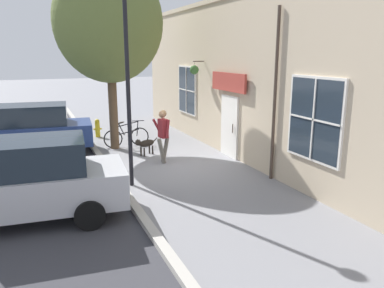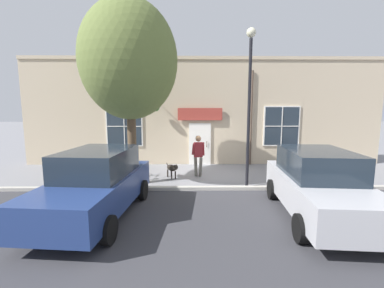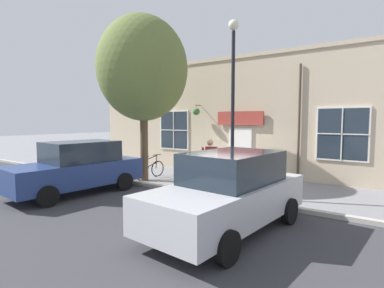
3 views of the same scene
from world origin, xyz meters
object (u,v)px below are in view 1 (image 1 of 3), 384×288
leaning_bicycle (127,136)px  parked_car_mid_block (23,181)px  street_tree_by_curb (110,25)px  fire_hydrant (97,128)px  dog_on_leash (145,144)px  street_lamp (127,50)px  pedestrian_walking (163,131)px  parked_car_nearest_curb (29,130)px

leaning_bicycle → parked_car_mid_block: 6.65m
street_tree_by_curb → fire_hydrant: street_tree_by_curb is taller
leaning_bicycle → fire_hydrant: (0.75, -2.10, 0.02)m
parked_car_mid_block → dog_on_leash: bearing=-133.2°
leaning_bicycle → street_lamp: 5.47m
pedestrian_walking → fire_hydrant: 4.97m
pedestrian_walking → street_tree_by_curb: (1.03, -2.51, 3.40)m
pedestrian_walking → parked_car_nearest_curb: 4.86m
street_tree_by_curb → leaning_bicycle: (-0.46, -0.14, -4.07)m
dog_on_leash → fire_hydrant: bearing=-74.3°
dog_on_leash → pedestrian_walking: bearing=105.4°
pedestrian_walking → street_tree_by_curb: street_tree_by_curb is taller
dog_on_leash → parked_car_nearest_curb: (3.66, -1.74, 0.46)m
parked_car_nearest_curb → fire_hydrant: bearing=-143.8°
dog_on_leash → parked_car_nearest_curb: size_ratio=0.22×
dog_on_leash → leaning_bicycle: leaning_bicycle is taller
pedestrian_walking → parked_car_mid_block: size_ratio=0.39×
dog_on_leash → street_lamp: street_lamp is taller
leaning_bicycle → street_lamp: bearing=78.1°
leaning_bicycle → fire_hydrant: bearing=-70.3°
leaning_bicycle → street_lamp: size_ratio=0.32×
dog_on_leash → parked_car_mid_block: 5.57m
dog_on_leash → leaning_bicycle: 1.60m
pedestrian_walking → street_lamp: (1.50, 1.71, 2.50)m
pedestrian_walking → parked_car_nearest_curb: bearing=-35.5°
dog_on_leash → parked_car_mid_block: size_ratio=0.22×
dog_on_leash → street_tree_by_curb: street_tree_by_curb is taller
fire_hydrant → street_lamp: bearing=88.5°
parked_car_nearest_curb → street_tree_by_curb: bearing=174.0°
parked_car_nearest_curb → parked_car_mid_block: bearing=88.6°
parked_car_nearest_curb → dog_on_leash: bearing=154.5°
dog_on_leash → street_lamp: size_ratio=0.18×
parked_car_mid_block → street_lamp: size_ratio=0.81×
pedestrian_walking → dog_on_leash: bearing=-74.6°
parked_car_mid_block → fire_hydrant: parked_car_mid_block is taller
dog_on_leash → leaning_bicycle: bearing=-79.8°
pedestrian_walking → dog_on_leash: pedestrian_walking is taller
dog_on_leash → parked_car_mid_block: parked_car_mid_block is taller
leaning_bicycle → fire_hydrant: size_ratio=2.26×
street_lamp → fire_hydrant: 7.19m
leaning_bicycle → parked_car_nearest_curb: size_ratio=0.39×
dog_on_leash → fire_hydrant: (1.03, -3.67, -0.02)m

